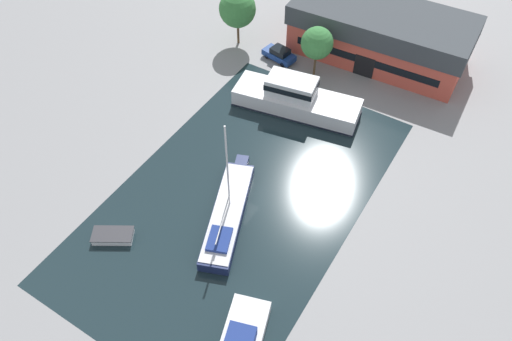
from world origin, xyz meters
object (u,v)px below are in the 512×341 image
at_px(warehouse_building, 380,34).
at_px(motor_cruiser, 295,99).
at_px(small_dinghy, 113,236).
at_px(sailboat_moored, 228,213).
at_px(quay_tree_near_building, 317,43).
at_px(quay_tree_by_water, 237,9).
at_px(parked_car, 279,54).

xyz_separation_m(warehouse_building, motor_cruiser, (-3.82, -13.91, -1.69)).
height_order(motor_cruiser, small_dinghy, motor_cruiser).
xyz_separation_m(warehouse_building, sailboat_moored, (-1.80, -30.14, -2.50)).
bearing_deg(quay_tree_near_building, quay_tree_by_water, 176.01).
xyz_separation_m(quay_tree_near_building, motor_cruiser, (0.97, -6.47, -3.00)).
distance_m(quay_tree_near_building, sailboat_moored, 23.21).
distance_m(warehouse_building, quay_tree_near_building, 8.94).
height_order(quay_tree_near_building, motor_cruiser, quay_tree_near_building).
height_order(warehouse_building, quay_tree_by_water, quay_tree_by_water).
bearing_deg(motor_cruiser, quay_tree_by_water, 49.08).
height_order(parked_car, motor_cruiser, motor_cruiser).
xyz_separation_m(parked_car, motor_cruiser, (6.00, -6.91, 0.64)).
relative_size(quay_tree_by_water, parked_car, 1.62).
height_order(sailboat_moored, motor_cruiser, sailboat_moored).
bearing_deg(parked_car, small_dinghy, -169.00).
distance_m(quay_tree_by_water, motor_cruiser, 14.59).
relative_size(motor_cruiser, small_dinghy, 3.63).
bearing_deg(quay_tree_by_water, quay_tree_near_building, -3.99).
bearing_deg(quay_tree_by_water, parked_car, -3.15).
height_order(parked_car, sailboat_moored, sailboat_moored).
bearing_deg(parked_car, warehouse_building, -44.71).
bearing_deg(parked_car, quay_tree_by_water, 96.68).
height_order(warehouse_building, small_dinghy, warehouse_building).
relative_size(sailboat_moored, motor_cruiser, 0.87).
distance_m(warehouse_building, quay_tree_by_water, 17.44).
bearing_deg(quay_tree_by_water, warehouse_building, 22.54).
bearing_deg(warehouse_building, sailboat_moored, -95.88).
relative_size(quay_tree_by_water, motor_cruiser, 0.49).
xyz_separation_m(quay_tree_by_water, motor_cruiser, (12.21, -7.25, -3.35)).
distance_m(quay_tree_near_building, motor_cruiser, 7.20).
height_order(warehouse_building, motor_cruiser, warehouse_building).
xyz_separation_m(quay_tree_near_building, parked_car, (-5.03, 0.44, -3.64)).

